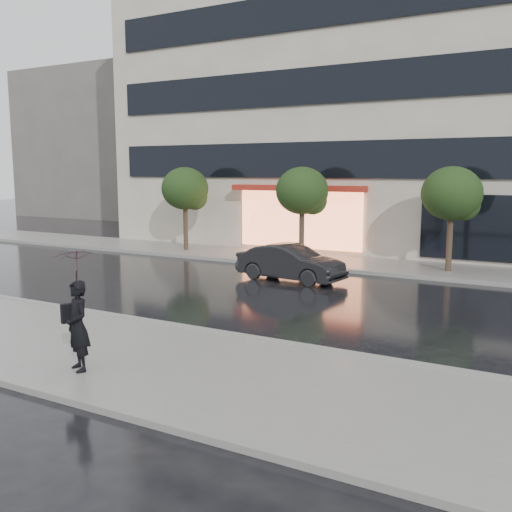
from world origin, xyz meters
The scene contains 12 objects.
ground centered at (0.00, 0.00, 0.00)m, with size 120.00×120.00×0.00m, color black.
sidewalk_near centered at (0.00, -3.25, 0.06)m, with size 60.00×4.50×0.12m, color slate.
sidewalk_far centered at (0.00, 10.25, 0.06)m, with size 60.00×3.50×0.12m, color slate.
curb_near centered at (0.00, -1.00, 0.07)m, with size 60.00×0.25×0.14m, color gray.
curb_far centered at (0.00, 8.50, 0.07)m, with size 60.00×0.25×0.14m, color gray.
office_building centered at (0.00, 17.97, 9.00)m, with size 30.00×12.76×18.00m.
bg_building_left centered at (-28.00, 26.00, 6.00)m, with size 14.00×10.00×12.00m, color #59544F.
tree_far_west centered at (-8.94, 10.03, 2.92)m, with size 2.20×2.20×3.99m.
tree_mid_west centered at (-2.94, 10.03, 2.92)m, with size 2.20×2.20×3.99m.
tree_mid_east centered at (3.06, 10.03, 2.92)m, with size 2.20×2.20×3.99m.
parked_car centered at (-1.59, 6.00, 0.64)m, with size 1.35×3.86×1.27m, color black.
pedestrian_with_umbrella centered at (-0.94, -4.43, 1.55)m, with size 1.10×1.11×2.29m.
Camera 1 is at (6.91, -11.77, 3.82)m, focal length 40.00 mm.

